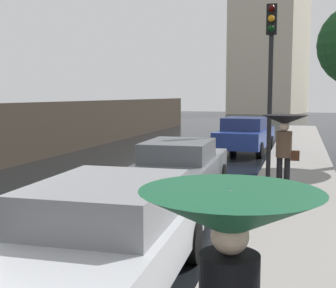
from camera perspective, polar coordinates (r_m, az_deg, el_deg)
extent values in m
cube|color=#B2B5BA|center=(5.61, -8.19, -12.83)|extent=(1.98, 3.97, 0.59)
cube|color=gray|center=(5.58, -7.75, -7.18)|extent=(1.69, 2.21, 0.49)
cylinder|color=black|center=(7.14, -10.47, -11.12)|extent=(0.25, 0.63, 0.63)
cylinder|color=black|center=(6.65, 3.06, -12.36)|extent=(0.25, 0.63, 0.63)
cube|color=navy|center=(19.17, 9.86, 0.85)|extent=(2.16, 4.54, 0.67)
cube|color=navy|center=(18.94, 9.78, 2.59)|extent=(1.76, 2.16, 0.51)
cylinder|color=black|center=(20.80, 8.32, 0.36)|extent=(0.26, 0.63, 0.62)
cylinder|color=black|center=(20.50, 12.94, 0.18)|extent=(0.26, 0.63, 0.62)
cylinder|color=black|center=(17.98, 6.30, -0.53)|extent=(0.26, 0.63, 0.62)
cylinder|color=black|center=(17.63, 11.63, -0.76)|extent=(0.26, 0.63, 0.62)
cube|color=slate|center=(10.42, 1.73, -3.59)|extent=(1.78, 4.34, 0.65)
cube|color=#494D50|center=(10.03, 1.35, -0.84)|extent=(1.49, 1.97, 0.44)
cylinder|color=black|center=(12.00, -0.26, -3.84)|extent=(0.25, 0.66, 0.65)
cylinder|color=black|center=(11.72, 6.77, -4.13)|extent=(0.25, 0.66, 0.65)
cylinder|color=black|center=(9.35, -4.62, -6.78)|extent=(0.25, 0.66, 0.65)
cylinder|color=black|center=(8.99, 4.39, -7.31)|extent=(0.25, 0.66, 0.65)
cylinder|color=black|center=(11.10, 14.96, -3.74)|extent=(0.14, 0.14, 0.81)
cylinder|color=black|center=(11.10, 14.03, -3.70)|extent=(0.14, 0.14, 0.81)
cylinder|color=#4C3828|center=(11.00, 14.60, -0.04)|extent=(0.37, 0.37, 0.62)
sphere|color=beige|center=(10.96, 14.66, 2.16)|extent=(0.22, 0.22, 0.22)
cube|color=#3F2314|center=(11.02, 15.94, -1.44)|extent=(0.20, 0.10, 0.24)
cylinder|color=#4C4C51|center=(10.97, 14.64, 1.62)|extent=(0.02, 0.02, 0.76)
cone|color=black|center=(10.95, 14.68, 3.02)|extent=(1.10, 1.10, 0.22)
sphere|color=beige|center=(2.56, 7.93, -11.50)|extent=(0.22, 0.22, 0.22)
cylinder|color=#4C4C51|center=(2.60, 7.89, -13.82)|extent=(0.02, 0.02, 0.73)
cone|color=#144C2D|center=(2.53, 7.97, -8.85)|extent=(1.03, 1.03, 0.26)
cylinder|color=black|center=(11.99, 12.85, 4.34)|extent=(0.12, 0.12, 3.84)
cube|color=black|center=(12.13, 13.13, 15.24)|extent=(0.26, 0.26, 0.75)
sphere|color=#360503|center=(12.01, 13.11, 16.55)|extent=(0.17, 0.17, 0.17)
sphere|color=orange|center=(11.96, 13.07, 15.37)|extent=(0.17, 0.17, 0.17)
sphere|color=black|center=(11.93, 13.04, 14.19)|extent=(0.17, 0.17, 0.17)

